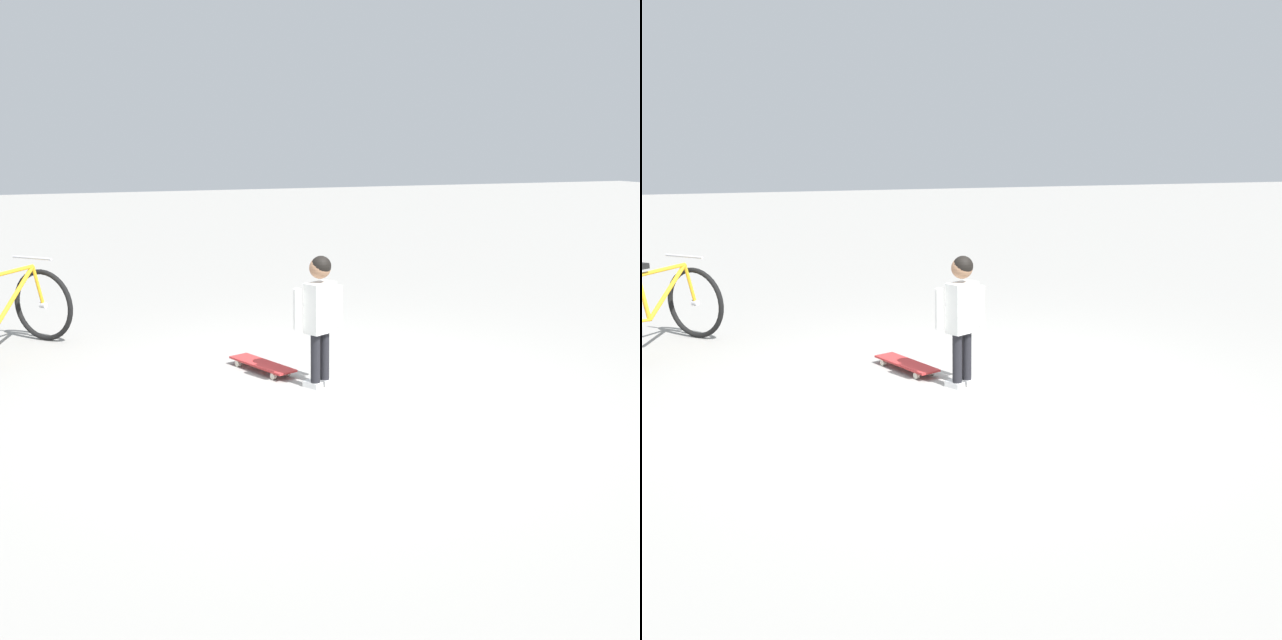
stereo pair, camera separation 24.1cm
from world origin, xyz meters
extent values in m
plane|color=gray|center=(0.00, 0.00, 0.00)|extent=(50.00, 50.00, 0.00)
cylinder|color=black|center=(-0.10, 0.08, 0.24)|extent=(0.08, 0.08, 0.42)
cube|color=white|center=(-0.12, 0.07, 0.03)|extent=(0.17, 0.14, 0.05)
cylinder|color=black|center=(-0.15, 0.18, 0.24)|extent=(0.08, 0.08, 0.42)
cube|color=white|center=(-0.17, 0.17, 0.03)|extent=(0.17, 0.14, 0.05)
cube|color=white|center=(-0.12, 0.13, 0.65)|extent=(0.24, 0.28, 0.40)
cylinder|color=white|center=(-0.14, -0.05, 0.65)|extent=(0.06, 0.06, 0.32)
cylinder|color=white|center=(-0.14, 0.30, 0.65)|extent=(0.06, 0.06, 0.32)
sphere|color=#9E7051|center=(-0.12, 0.13, 0.96)|extent=(0.17, 0.17, 0.17)
sphere|color=black|center=(-0.11, 0.14, 0.98)|extent=(0.16, 0.16, 0.16)
cube|color=#B22D2D|center=(-0.70, -0.18, 0.07)|extent=(0.74, 0.43, 0.02)
cube|color=#B7B7BC|center=(-0.94, -0.26, 0.05)|extent=(0.07, 0.11, 0.02)
cube|color=#B7B7BC|center=(-0.47, -0.09, 0.05)|extent=(0.07, 0.11, 0.02)
cylinder|color=beige|center=(-0.91, -0.33, 0.03)|extent=(0.06, 0.05, 0.06)
cylinder|color=beige|center=(-0.96, -0.19, 0.03)|extent=(0.06, 0.05, 0.06)
cylinder|color=beige|center=(-0.44, -0.16, 0.03)|extent=(0.06, 0.05, 0.06)
cylinder|color=beige|center=(-0.49, -0.02, 0.03)|extent=(0.06, 0.05, 0.06)
torus|color=black|center=(-2.48, -1.87, 0.36)|extent=(0.53, 0.55, 0.71)
cylinder|color=#B7B7BC|center=(-2.48, -1.87, 0.36)|extent=(0.08, 0.08, 0.06)
cylinder|color=gold|center=(-2.23, -2.11, 0.53)|extent=(0.40, 0.39, 0.48)
cylinder|color=gold|center=(-2.20, -2.14, 0.75)|extent=(0.45, 0.43, 0.06)
cylinder|color=gold|center=(-2.45, -1.90, 0.56)|extent=(0.12, 0.11, 0.41)
cylinder|color=#B7B7BC|center=(-2.41, -1.94, 0.84)|extent=(0.33, 0.35, 0.02)
camera|label=1|loc=(5.49, -2.01, 1.94)|focal=44.01mm
camera|label=2|loc=(5.57, -1.78, 1.94)|focal=44.01mm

